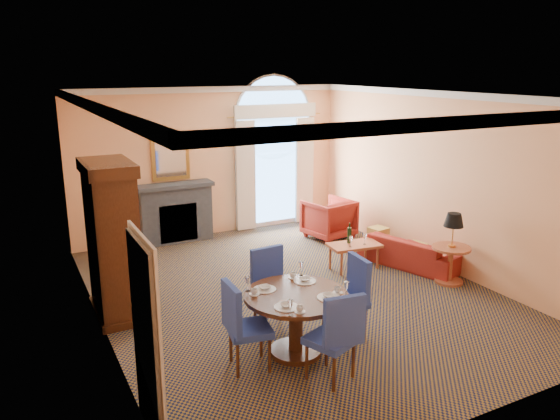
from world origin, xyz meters
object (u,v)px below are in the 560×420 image
dining_table (296,310)px  sofa (410,251)px  armchair (329,219)px  side_table (452,241)px  armoire (113,243)px  coffee_table (354,245)px

dining_table → sofa: (3.46, 1.85, -0.34)m
armchair → side_table: size_ratio=0.77×
armoire → coffee_table: size_ratio=2.35×
armoire → side_table: size_ratio=1.92×
armoire → coffee_table: bearing=-0.7°
dining_table → armchair: (3.02, 4.00, -0.19)m
dining_table → armchair: 5.02m
sofa → side_table: size_ratio=1.56×
dining_table → coffee_table: bearing=42.1°
armoire → dining_table: armoire is taller
armoire → dining_table: (1.81, -2.25, -0.51)m
armchair → coffee_table: coffee_table is taller
armoire → coffee_table: 4.29m
armchair → side_table: 3.17m
armchair → sofa: bearing=90.9°
dining_table → sofa: bearing=28.2°
sofa → armchair: (-0.44, 2.15, 0.15)m
armchair → side_table: side_table is taller
armoire → armchair: bearing=19.9°
dining_table → side_table: bearing=14.2°
dining_table → armoire: bearing=128.8°
dining_table → coffee_table: 3.28m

